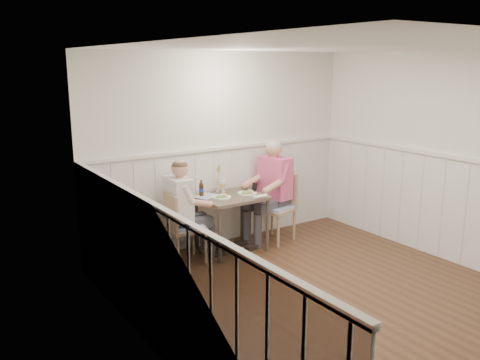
{
  "coord_description": "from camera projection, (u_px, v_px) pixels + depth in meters",
  "views": [
    {
      "loc": [
        -3.57,
        -3.58,
        2.44
      ],
      "look_at": [
        -0.11,
        1.64,
        1.0
      ],
      "focal_mm": 38.0,
      "sensor_mm": 36.0,
      "label": 1
    }
  ],
  "objects": [
    {
      "name": "ground_plane",
      "position": [
        334.0,
        299.0,
        5.38
      ],
      "size": [
        4.5,
        4.5,
        0.0
      ],
      "primitive_type": "plane",
      "color": "#432919"
    },
    {
      "name": "room_shell",
      "position": [
        341.0,
        159.0,
        5.04
      ],
      "size": [
        4.04,
        4.54,
        2.6
      ],
      "color": "white",
      "rests_on": "ground"
    },
    {
      "name": "wainscot",
      "position": [
        294.0,
        221.0,
        5.78
      ],
      "size": [
        4.0,
        4.49,
        1.34
      ],
      "color": "silver",
      "rests_on": "ground"
    },
    {
      "name": "dining_table",
      "position": [
        232.0,
        204.0,
        6.67
      ],
      "size": [
        0.83,
        0.7,
        0.75
      ],
      "color": "#4F443C",
      "rests_on": "ground"
    },
    {
      "name": "chair_right",
      "position": [
        278.0,
        205.0,
        7.1
      ],
      "size": [
        0.56,
        0.56,
        0.95
      ],
      "color": "tan",
      "rests_on": "ground"
    },
    {
      "name": "chair_left",
      "position": [
        181.0,
        225.0,
        6.26
      ],
      "size": [
        0.46,
        0.46,
        0.91
      ],
      "color": "tan",
      "rests_on": "ground"
    },
    {
      "name": "man_in_pink",
      "position": [
        272.0,
        198.0,
        7.09
      ],
      "size": [
        0.72,
        0.51,
        1.45
      ],
      "color": "#3F3F47",
      "rests_on": "ground"
    },
    {
      "name": "diner_cream",
      "position": [
        182.0,
        218.0,
        6.33
      ],
      "size": [
        0.62,
        0.43,
        1.32
      ],
      "color": "#3F3F47",
      "rests_on": "ground"
    },
    {
      "name": "plate_man",
      "position": [
        247.0,
        193.0,
        6.72
      ],
      "size": [
        0.26,
        0.26,
        0.07
      ],
      "color": "white",
      "rests_on": "dining_table"
    },
    {
      "name": "plate_diner",
      "position": [
        221.0,
        197.0,
        6.52
      ],
      "size": [
        0.25,
        0.25,
        0.06
      ],
      "color": "white",
      "rests_on": "dining_table"
    },
    {
      "name": "beer_glass_a",
      "position": [
        223.0,
        183.0,
        6.84
      ],
      "size": [
        0.07,
        0.07,
        0.18
      ],
      "color": "silver",
      "rests_on": "dining_table"
    },
    {
      "name": "beer_glass_b",
      "position": [
        223.0,
        185.0,
        6.7
      ],
      "size": [
        0.07,
        0.07,
        0.18
      ],
      "color": "silver",
      "rests_on": "dining_table"
    },
    {
      "name": "beer_bottle",
      "position": [
        201.0,
        189.0,
        6.61
      ],
      "size": [
        0.06,
        0.06,
        0.21
      ],
      "color": "#2F1E09",
      "rests_on": "dining_table"
    },
    {
      "name": "rolled_napkin",
      "position": [
        260.0,
        197.0,
        6.51
      ],
      "size": [
        0.21,
        0.05,
        0.05
      ],
      "color": "white",
      "rests_on": "dining_table"
    },
    {
      "name": "grass_vase",
      "position": [
        217.0,
        179.0,
        6.77
      ],
      "size": [
        0.05,
        0.05,
        0.4
      ],
      "color": "silver",
      "rests_on": "dining_table"
    },
    {
      "name": "gingham_mat",
      "position": [
        206.0,
        196.0,
        6.62
      ],
      "size": [
        0.37,
        0.34,
        0.01
      ],
      "color": "#526EB5",
      "rests_on": "dining_table"
    }
  ]
}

